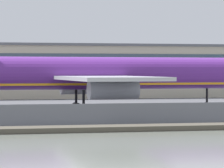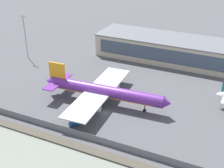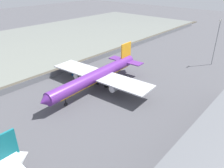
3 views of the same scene
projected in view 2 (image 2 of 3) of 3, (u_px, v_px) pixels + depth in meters
The scene contains 7 objects.
ground_plane at pixel (105, 113), 109.58m from camera, with size 500.00×500.00×0.00m, color #4C4C51.
shoreline_seawall at pixel (74, 145), 92.96m from camera, with size 320.00×3.00×0.50m.
perimeter_fence at pixel (81, 135), 96.16m from camera, with size 280.00×0.10×2.37m.
cargo_jet_purple at pixel (102, 91), 113.06m from camera, with size 49.11×42.51×13.48m.
baggage_tug at pixel (74, 123), 102.27m from camera, with size 3.15×3.54×1.80m.
terminal_building at pixel (174, 50), 150.02m from camera, with size 75.33×21.68×11.07m.
apron_light_mast_apron_west at pixel (25, 35), 149.67m from camera, with size 3.20×0.40×21.42m.
Camera 2 is at (42.35, -82.92, 58.72)m, focal length 50.00 mm.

